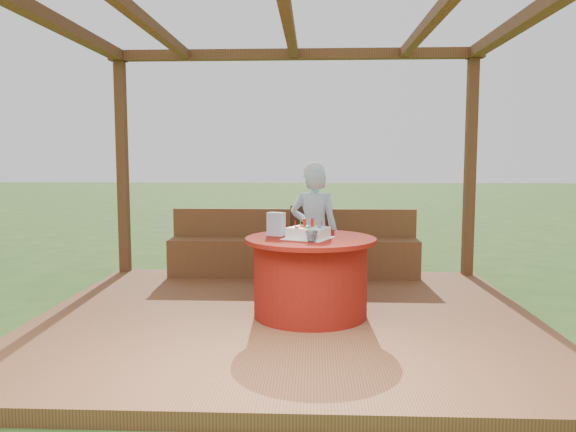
% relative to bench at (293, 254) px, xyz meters
% --- Properties ---
extents(ground, '(60.00, 60.00, 0.00)m').
position_rel_bench_xyz_m(ground, '(0.00, -1.72, -0.38)').
color(ground, '#2C511B').
rests_on(ground, ground).
extents(deck, '(4.50, 4.00, 0.12)m').
position_rel_bench_xyz_m(deck, '(0.00, -1.72, -0.32)').
color(deck, brown).
rests_on(deck, ground).
extents(pergola, '(4.50, 4.00, 2.72)m').
position_rel_bench_xyz_m(pergola, '(0.00, -1.72, 2.02)').
color(pergola, brown).
rests_on(pergola, deck).
extents(bench, '(3.00, 0.42, 0.80)m').
position_rel_bench_xyz_m(bench, '(0.00, 0.00, 0.00)').
color(bench, brown).
rests_on(bench, deck).
extents(table, '(1.17, 1.17, 0.72)m').
position_rel_bench_xyz_m(table, '(0.21, -1.75, 0.10)').
color(table, maroon).
rests_on(table, deck).
extents(chair, '(0.44, 0.44, 0.88)m').
position_rel_bench_xyz_m(chair, '(0.20, -0.45, 0.23)').
color(chair, '#321B0F').
rests_on(chair, deck).
extents(elderly_woman, '(0.53, 0.38, 1.39)m').
position_rel_bench_xyz_m(elderly_woman, '(0.25, -1.04, 0.43)').
color(elderly_woman, '#9BCCE6').
rests_on(elderly_woman, deck).
extents(birthday_cake, '(0.49, 0.49, 0.17)m').
position_rel_bench_xyz_m(birthday_cake, '(0.19, -1.80, 0.50)').
color(birthday_cake, white).
rests_on(birthday_cake, table).
extents(gift_bag, '(0.17, 0.14, 0.21)m').
position_rel_bench_xyz_m(gift_bag, '(-0.10, -1.63, 0.56)').
color(gift_bag, '#F19CDF').
rests_on(gift_bag, table).
extents(drinking_glass, '(0.12, 0.12, 0.10)m').
position_rel_bench_xyz_m(drinking_glass, '(0.22, -2.02, 0.50)').
color(drinking_glass, white).
rests_on(drinking_glass, table).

